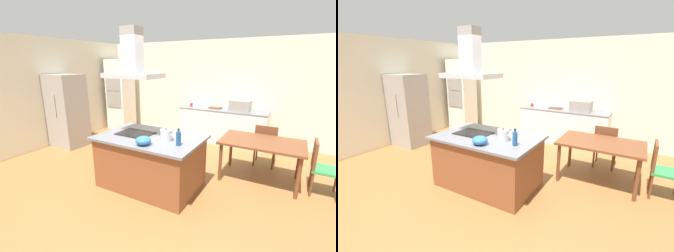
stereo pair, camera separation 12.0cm
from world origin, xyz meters
TOP-DOWN VIEW (x-y plane):
  - ground at (0.00, 1.50)m, footprint 16.00×16.00m
  - wall_back at (0.00, 3.25)m, footprint 7.20×0.10m
  - wall_left at (-3.45, 1.00)m, footprint 0.10×8.80m
  - kitchen_island at (0.00, 0.00)m, footprint 1.74×1.14m
  - cooktop at (-0.30, 0.00)m, footprint 0.60×0.44m
  - tea_kettle at (0.34, -0.05)m, footprint 0.24×0.19m
  - olive_oil_bottle at (0.61, -0.15)m, footprint 0.08×0.08m
  - mixing_bowl at (0.14, -0.39)m, footprint 0.24×0.24m
  - back_counter at (0.40, 2.88)m, footprint 2.29×0.62m
  - countertop_microwave at (0.84, 2.88)m, footprint 0.50×0.38m
  - coffee_mug_red at (-0.51, 2.88)m, footprint 0.08×0.08m
  - cutting_board at (0.17, 2.93)m, footprint 0.34×0.24m
  - wall_oven_stack at (-2.90, 2.65)m, footprint 0.70×0.66m
  - refrigerator at (-2.98, 0.69)m, footprint 0.80×0.73m
  - dining_table at (1.63, 1.13)m, footprint 1.40×0.90m
  - chair_at_right_end at (2.54, 1.13)m, footprint 0.42×0.42m
  - chair_facing_back_wall at (1.63, 1.80)m, footprint 0.42×0.42m
  - range_hood at (-0.30, 0.00)m, footprint 0.90×0.55m

SIDE VIEW (x-z plane):
  - ground at x=0.00m, z-range 0.00..0.00m
  - back_counter at x=0.40m, z-range 0.00..0.90m
  - kitchen_island at x=0.00m, z-range 0.00..0.90m
  - chair_at_right_end at x=2.54m, z-range 0.06..0.95m
  - chair_facing_back_wall at x=1.63m, z-range 0.06..0.95m
  - dining_table at x=1.63m, z-range 0.29..1.04m
  - cooktop at x=-0.30m, z-range 0.90..0.91m
  - cutting_board at x=0.17m, z-range 0.90..0.92m
  - refrigerator at x=-2.98m, z-range 0.00..1.82m
  - coffee_mug_red at x=-0.51m, z-range 0.90..0.99m
  - mixing_bowl at x=0.14m, z-range 0.90..1.03m
  - tea_kettle at x=0.34m, z-range 0.89..1.09m
  - olive_oil_bottle at x=0.61m, z-range 0.88..1.14m
  - countertop_microwave at x=0.84m, z-range 0.90..1.18m
  - wall_oven_stack at x=-2.90m, z-range 0.00..2.20m
  - wall_back at x=0.00m, z-range 0.00..2.70m
  - wall_left at x=-3.45m, z-range 0.00..2.70m
  - range_hood at x=-0.30m, z-range 1.71..2.49m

